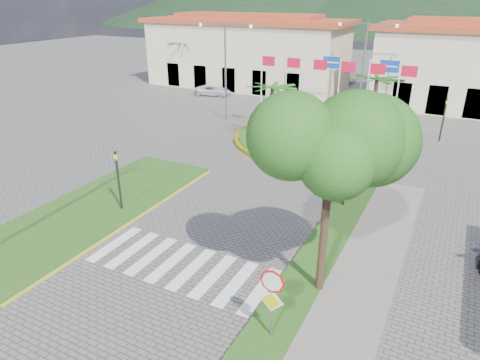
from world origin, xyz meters
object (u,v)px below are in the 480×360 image
at_px(stop_sign, 272,294).
at_px(white_van, 213,90).
at_px(car_dark_b, 414,103).
at_px(car_dark_a, 286,97).
at_px(deciduous_tree, 331,159).
at_px(roundabout_island, 319,138).

height_order(stop_sign, white_van, stop_sign).
height_order(white_van, car_dark_b, car_dark_b).
height_order(stop_sign, car_dark_b, stop_sign).
xyz_separation_m(stop_sign, white_van, (-19.82, 29.66, -1.25)).
relative_size(car_dark_a, car_dark_b, 0.84).
bearing_deg(deciduous_tree, car_dark_b, 90.88).
bearing_deg(white_van, stop_sign, -157.81).
xyz_separation_m(stop_sign, car_dark_a, (-11.46, 29.96, -1.22)).
relative_size(roundabout_island, car_dark_a, 3.77).
distance_m(stop_sign, white_van, 35.69).
xyz_separation_m(roundabout_island, stop_sign, (4.90, -20.04, 1.62)).
xyz_separation_m(deciduous_tree, car_dark_b, (-0.46, 30.00, -4.51)).
bearing_deg(stop_sign, white_van, 123.75).
distance_m(deciduous_tree, car_dark_a, 29.86).
bearing_deg(car_dark_b, deciduous_tree, 177.43).
bearing_deg(stop_sign, roundabout_island, 103.73).
bearing_deg(white_van, roundabout_island, -134.38).
relative_size(stop_sign, deciduous_tree, 0.39).
bearing_deg(white_van, car_dark_a, -99.50).
distance_m(roundabout_island, white_van, 17.76).
bearing_deg(white_van, deciduous_tree, -154.07).
distance_m(car_dark_a, car_dark_b, 12.00).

